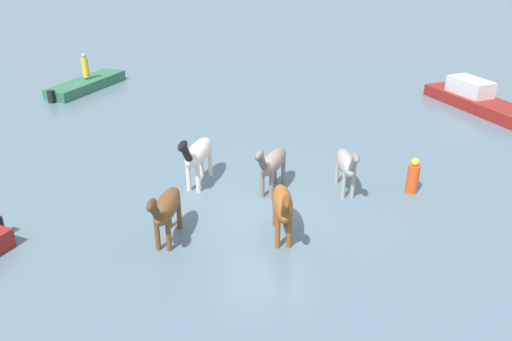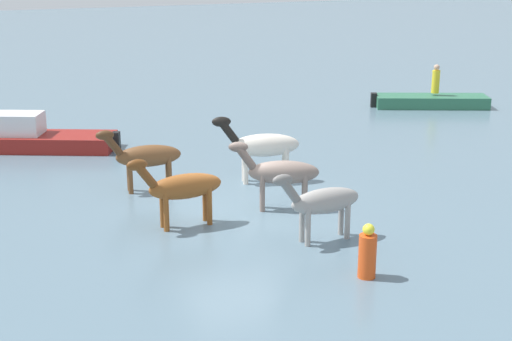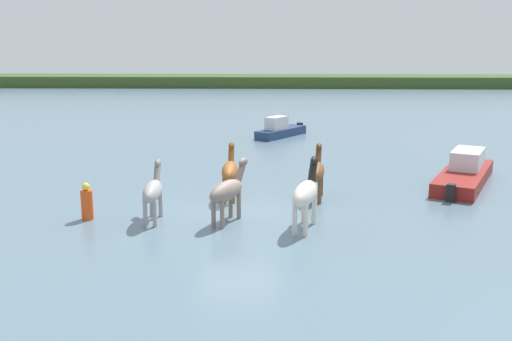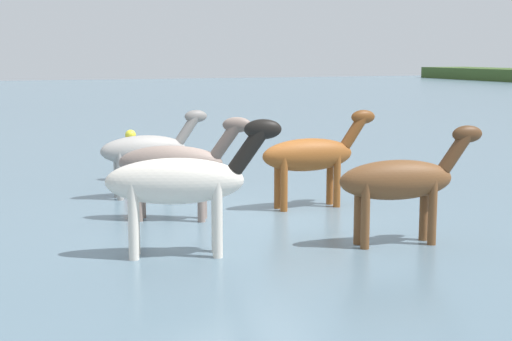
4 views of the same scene
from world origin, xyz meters
TOP-DOWN VIEW (x-y plane):
  - ground_plane at (0.00, 0.00)m, footprint 140.48×140.48m
  - horse_dun_straggler at (-0.38, 1.47)m, footprint 0.53×2.27m
  - horse_lead at (2.03, -1.69)m, footprint 1.06×2.47m
  - horse_mid_herd at (-2.50, -1.10)m, footprint 0.53×2.17m
  - horse_gray_outer at (2.58, 1.51)m, footprint 0.76×2.27m
  - horse_pinto_flank at (-0.26, -1.15)m, footprint 1.25×2.21m
  - boat_dinghy_port at (8.52, -12.39)m, footprint 3.12×4.73m
  - boat_skiff_near at (-9.90, -8.92)m, footprint 3.47×5.72m
  - person_helmsman_aft at (8.50, -12.57)m, footprint 0.32×0.32m
  - buoy_channel_marker at (-4.55, -0.99)m, footprint 0.36×0.36m

SIDE VIEW (x-z plane):
  - ground_plane at x=0.00m, z-range 0.00..0.00m
  - boat_dinghy_port at x=8.52m, z-range -0.20..0.54m
  - boat_skiff_near at x=-9.90m, z-range -0.36..1.01m
  - buoy_channel_marker at x=-4.55m, z-range -0.06..1.08m
  - horse_mid_herd at x=-2.50m, z-range 0.09..1.78m
  - horse_gray_outer at x=2.58m, z-range 0.09..1.85m
  - horse_pinto_flank at x=-0.26m, z-range 0.09..1.86m
  - horse_dun_straggler at x=-0.38m, z-range 0.09..1.86m
  - horse_lead at x=2.03m, z-range 0.10..2.02m
  - person_helmsman_aft at x=8.50m, z-range 0.54..1.73m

